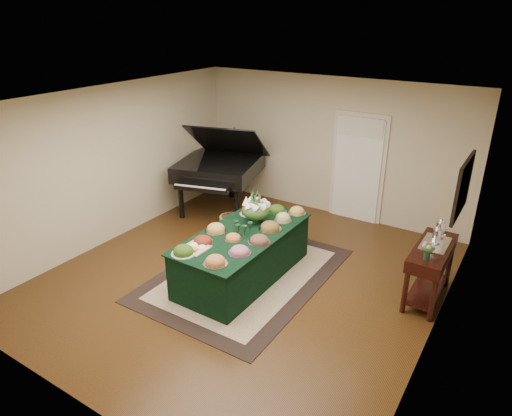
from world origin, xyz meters
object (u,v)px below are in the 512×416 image
Objects in this scene: buffet_table at (243,255)px; floral_centerpiece at (256,207)px; grand_piano at (220,167)px; mahogany_sideboard at (431,259)px.

floral_centerpiece reaches higher than buffet_table.
grand_piano is at bearing 134.04° from buffet_table.
floral_centerpiece is 2.39m from grand_piano.
grand_piano is 1.74× the size of mahogany_sideboard.
grand_piano reaches higher than buffet_table.
mahogany_sideboard is (2.52, 0.92, 0.26)m from buffet_table.
mahogany_sideboard reaches higher than buffet_table.
buffet_table is 2.74m from grand_piano.
buffet_table is 0.75m from floral_centerpiece.
mahogany_sideboard is at bearing 11.37° from floral_centerpiece.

